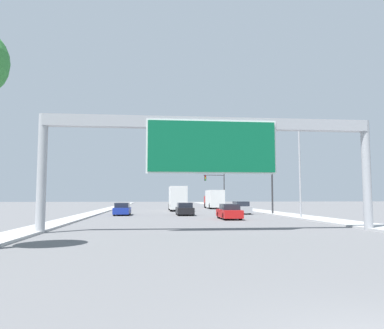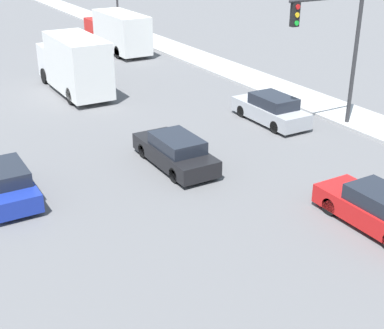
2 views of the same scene
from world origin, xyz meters
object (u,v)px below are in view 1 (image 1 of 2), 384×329
at_px(sign_gantry, 212,142).
at_px(traffic_light_near_intersection, 261,175).
at_px(car_mid_left, 241,208).
at_px(truck_box_secondary, 177,199).
at_px(traffic_light_mid_block, 218,185).
at_px(street_lamp_right, 297,164).
at_px(truck_box_primary, 214,199).
at_px(car_near_right, 185,209).
at_px(car_far_left, 229,212).
at_px(car_far_right, 122,209).

height_order(sign_gantry, traffic_light_near_intersection, sign_gantry).
distance_m(car_mid_left, truck_box_secondary, 12.66).
height_order(sign_gantry, traffic_light_mid_block, sign_gantry).
distance_m(traffic_light_mid_block, street_lamp_right, 38.17).
bearing_deg(car_mid_left, traffic_light_mid_block, 85.88).
bearing_deg(sign_gantry, truck_box_primary, 80.67).
relative_size(car_near_right, traffic_light_near_intersection, 0.70).
xyz_separation_m(car_far_left, car_mid_left, (3.50, 10.35, 0.04)).
bearing_deg(street_lamp_right, traffic_light_near_intersection, 98.38).
distance_m(car_far_left, traffic_light_mid_block, 38.64).
distance_m(car_far_left, car_far_right, 13.58).
relative_size(car_far_right, traffic_light_near_intersection, 0.65).
distance_m(car_mid_left, traffic_light_mid_block, 28.04).
bearing_deg(car_far_left, truck_box_secondary, 99.54).
bearing_deg(car_far_right, traffic_light_mid_block, 61.50).
height_order(car_mid_left, truck_box_secondary, truck_box_secondary).
bearing_deg(traffic_light_near_intersection, car_mid_left, 129.61).
distance_m(car_mid_left, car_near_right, 7.39).
distance_m(car_far_left, car_near_right, 8.72).
distance_m(car_far_right, truck_box_secondary, 14.14).
relative_size(car_near_right, truck_box_secondary, 0.60).
bearing_deg(truck_box_secondary, traffic_light_mid_block, 62.44).
bearing_deg(sign_gantry, car_near_right, 90.00).
bearing_deg(car_near_right, street_lamp_right, -38.66).
height_order(truck_box_primary, traffic_light_mid_block, traffic_light_mid_block).
bearing_deg(traffic_light_mid_block, car_far_right, -118.50).
height_order(car_far_left, truck_box_secondary, truck_box_secondary).
distance_m(car_far_left, truck_box_primary, 30.77).
height_order(car_far_right, street_lamp_right, street_lamp_right).
bearing_deg(street_lamp_right, truck_box_primary, 95.75).
bearing_deg(traffic_light_mid_block, truck_box_primary, -104.87).
bearing_deg(traffic_light_near_intersection, car_near_right, -179.49).
bearing_deg(car_far_left, street_lamp_right, -0.70).
bearing_deg(sign_gantry, car_far_right, 108.73).
xyz_separation_m(car_mid_left, truck_box_secondary, (-7.00, 10.49, 1.09)).
bearing_deg(street_lamp_right, car_far_left, 179.30).
height_order(car_far_right, traffic_light_near_intersection, traffic_light_near_intersection).
bearing_deg(street_lamp_right, car_near_right, 141.34).
bearing_deg(traffic_light_near_intersection, car_far_right, 178.07).
bearing_deg(truck_box_secondary, car_far_left, -80.46).
xyz_separation_m(sign_gantry, car_near_right, (0.00, 20.03, -4.73)).
xyz_separation_m(car_near_right, truck_box_secondary, (0.00, 12.85, 1.13)).
relative_size(car_far_left, truck_box_primary, 0.50).
xyz_separation_m(truck_box_secondary, traffic_light_near_intersection, (8.89, -12.77, 2.76)).
bearing_deg(truck_box_primary, truck_box_secondary, -125.76).
distance_m(truck_box_primary, traffic_light_near_intersection, 22.76).
bearing_deg(truck_box_secondary, truck_box_primary, 54.24).
bearing_deg(truck_box_primary, sign_gantry, -99.33).
xyz_separation_m(traffic_light_near_intersection, traffic_light_mid_block, (0.11, 30.00, -0.15)).
xyz_separation_m(sign_gantry, truck_box_secondary, (0.00, 32.87, -3.60)).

